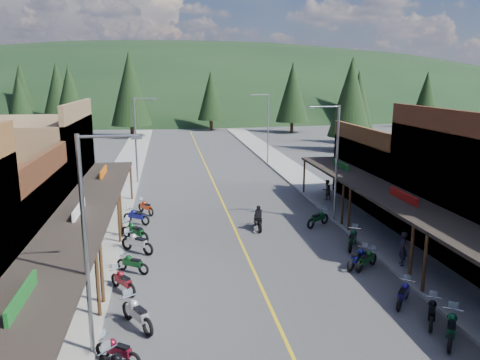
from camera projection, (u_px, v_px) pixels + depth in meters
name	position (u px, v px, depth m)	size (l,w,h in m)	color
ground	(255.00, 274.00, 23.78)	(220.00, 220.00, 0.00)	#38383A
centerline	(215.00, 186.00, 43.07)	(0.15, 90.00, 0.01)	gold
sidewalk_west	(118.00, 188.00, 41.75)	(3.40, 94.00, 0.15)	gray
sidewalk_east	(306.00, 182.00, 44.37)	(3.40, 94.00, 0.15)	gray
shop_west_3	(26.00, 171.00, 31.85)	(10.90, 10.20, 8.20)	brown
shop_east_3	(403.00, 173.00, 36.20)	(10.90, 10.20, 6.20)	#4C2D16
streetlight_0	(89.00, 237.00, 15.98)	(2.16, 0.18, 8.00)	gray
streetlight_1	(137.00, 136.00, 43.00)	(2.16, 0.18, 8.00)	gray
streetlight_2	(335.00, 158.00, 31.58)	(2.16, 0.18, 8.00)	gray
streetlight_3	(267.00, 125.00, 52.81)	(2.16, 0.18, 8.00)	gray
ridge_hill	(179.00, 108.00, 154.04)	(310.00, 140.00, 60.00)	black
pine_1	(57.00, 91.00, 86.16)	(5.88, 5.88, 12.50)	black
pine_2	(130.00, 88.00, 76.52)	(6.72, 6.72, 14.00)	black
pine_3	(211.00, 95.00, 86.67)	(5.04, 5.04, 11.00)	black
pine_4	(293.00, 92.00, 82.82)	(5.88, 5.88, 12.50)	black
pine_5	(353.00, 86.00, 96.64)	(6.72, 6.72, 14.00)	black
pine_6	(427.00, 95.00, 91.04)	(5.04, 5.04, 11.00)	black
pine_7	(21.00, 91.00, 90.75)	(5.88, 5.88, 12.50)	black
pine_8	(21.00, 109.00, 57.78)	(4.48, 4.48, 10.00)	black
pine_9	(358.00, 101.00, 69.43)	(4.93, 4.93, 10.80)	black
pine_10	(70.00, 98.00, 67.86)	(5.38, 5.38, 11.60)	black
pine_11	(351.00, 97.00, 61.90)	(5.82, 5.82, 12.40)	black
bike_west_5	(117.00, 349.00, 16.26)	(0.63, 1.88, 1.08)	maroon
bike_west_6	(137.00, 312.00, 18.56)	(0.78, 2.34, 1.34)	#ABAAB0
bike_west_7	(123.00, 280.00, 21.70)	(0.68, 2.03, 1.16)	maroon
bike_west_8	(132.00, 263.00, 23.85)	(0.64, 1.92, 1.10)	#0D4119
bike_west_9	(137.00, 242.00, 26.55)	(0.77, 2.30, 1.32)	#ABABB0
bike_west_10	(135.00, 231.00, 28.46)	(0.77, 2.32, 1.32)	#0E461D
bike_west_11	(136.00, 216.00, 31.78)	(0.69, 2.07, 1.18)	navy
bike_west_12	(146.00, 206.00, 34.12)	(0.66, 1.99, 1.14)	red
bike_east_4	(451.00, 326.00, 17.59)	(0.74, 2.21, 1.26)	#0C4024
bike_east_5	(432.00, 311.00, 18.87)	(0.66, 1.97, 1.12)	black
bike_east_6	(403.00, 293.00, 20.47)	(0.66, 1.98, 1.13)	navy
bike_east_7	(367.00, 259.00, 24.33)	(0.66, 1.97, 1.12)	#0D4216
bike_east_8	(358.00, 257.00, 24.51)	(0.67, 2.02, 1.15)	navy
bike_east_9	(353.00, 238.00, 27.23)	(0.74, 2.21, 1.26)	#0B3B1E
bike_east_10	(318.00, 217.00, 31.24)	(0.73, 2.19, 1.25)	#0C3F1C
rider_on_bike	(258.00, 219.00, 30.67)	(0.75, 2.22, 1.69)	black
pedestrian_east_a	(403.00, 248.00, 24.38)	(0.67, 0.44, 1.83)	#231E2E
pedestrian_east_b	(327.00, 190.00, 37.44)	(0.80, 0.46, 1.65)	#4C3C30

